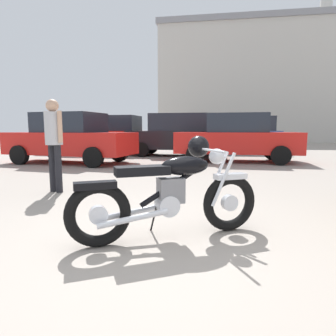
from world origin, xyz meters
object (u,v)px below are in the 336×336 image
(vintage_motorcycle, at_px, (173,191))
(dark_sedan_left, at_px, (71,138))
(blue_hatchback_right, at_px, (97,133))
(silver_sedan_mid, at_px, (176,134))
(white_estate_far, at_px, (236,138))
(red_hatchback_near, at_px, (231,133))
(bystander, at_px, (54,136))

(vintage_motorcycle, distance_m, dark_sedan_left, 7.58)
(vintage_motorcycle, xyz_separation_m, dark_sedan_left, (-4.34, 6.21, 0.34))
(blue_hatchback_right, height_order, silver_sedan_mid, silver_sedan_mid)
(white_estate_far, bearing_deg, blue_hatchback_right, -19.97)
(vintage_motorcycle, xyz_separation_m, white_estate_far, (1.17, 7.56, 0.34))
(vintage_motorcycle, height_order, red_hatchback_near, red_hatchback_near)
(bystander, relative_size, red_hatchback_near, 0.35)
(bystander, height_order, red_hatchback_near, red_hatchback_near)
(blue_hatchback_right, xyz_separation_m, silver_sedan_mid, (3.75, -0.52, -0.02))
(silver_sedan_mid, bearing_deg, red_hatchback_near, -136.38)
(red_hatchback_near, bearing_deg, silver_sedan_mid, 42.44)
(silver_sedan_mid, bearing_deg, vintage_motorcycle, 98.92)
(bystander, bearing_deg, vintage_motorcycle, 77.29)
(vintage_motorcycle, distance_m, white_estate_far, 7.66)
(red_hatchback_near, bearing_deg, vintage_motorcycle, 84.36)
(white_estate_far, distance_m, silver_sedan_mid, 3.08)
(silver_sedan_mid, distance_m, red_hatchback_near, 3.32)
(bystander, relative_size, blue_hatchback_right, 0.35)
(blue_hatchback_right, bearing_deg, bystander, 109.25)
(vintage_motorcycle, bearing_deg, bystander, 114.25)
(blue_hatchback_right, height_order, red_hatchback_near, same)
(dark_sedan_left, bearing_deg, silver_sedan_mid, -125.79)
(bystander, bearing_deg, dark_sedan_left, -130.94)
(vintage_motorcycle, height_order, bystander, bystander)
(white_estate_far, relative_size, red_hatchback_near, 0.90)
(bystander, relative_size, dark_sedan_left, 0.38)
(silver_sedan_mid, bearing_deg, bystander, 82.66)
(white_estate_far, bearing_deg, bystander, 59.41)
(dark_sedan_left, bearing_deg, bystander, 121.67)
(bystander, distance_m, silver_sedan_mid, 7.70)
(silver_sedan_mid, xyz_separation_m, red_hatchback_near, (2.46, 2.22, 0.02))
(dark_sedan_left, xyz_separation_m, blue_hatchback_right, (-0.64, 3.80, 0.10))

